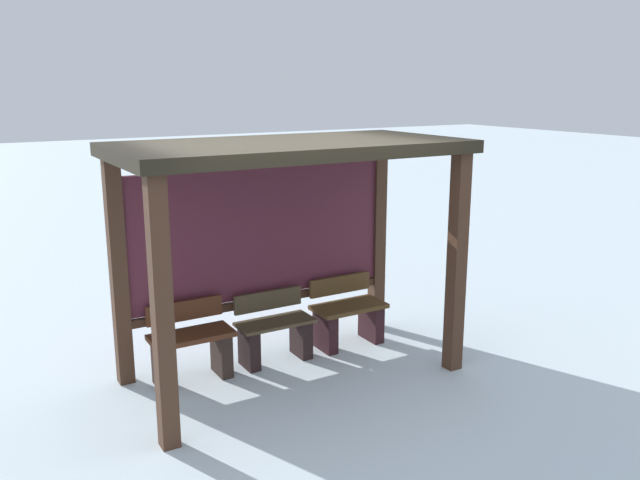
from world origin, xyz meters
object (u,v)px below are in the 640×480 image
bus_shelter (282,194)px  bench_left_inside (191,347)px  bench_center_inside (275,333)px  bench_right_inside (348,317)px

bus_shelter → bench_left_inside: (-0.90, 0.21, -1.46)m
bench_left_inside → bench_center_inside: (0.90, 0.00, -0.03)m
bus_shelter → bench_left_inside: size_ratio=4.03×
bench_left_inside → bench_center_inside: size_ratio=1.00×
bench_left_inside → bus_shelter: bearing=-12.8°
bench_center_inside → bench_right_inside: 0.90m
bench_right_inside → bus_shelter: bearing=-167.1°
bus_shelter → bench_right_inside: size_ratio=4.03×
bench_left_inside → bench_center_inside: 0.90m
bus_shelter → bench_right_inside: bearing=12.9°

